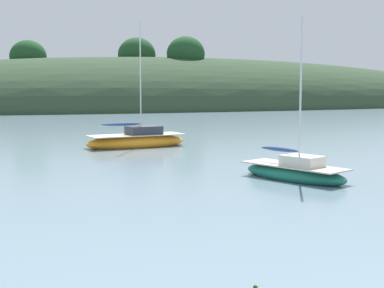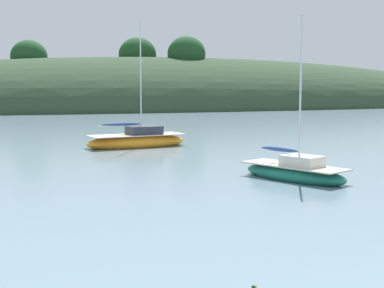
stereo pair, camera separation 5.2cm
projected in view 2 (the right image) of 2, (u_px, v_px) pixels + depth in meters
The scene contains 3 objects.
far_shoreline_hill at pixel (177, 108), 105.79m from camera, with size 150.00×36.00×22.76m.
sailboat_red_portside at pixel (295, 172), 24.93m from camera, with size 3.63×5.68×7.44m.
sailboat_black_sloop at pixel (137, 141), 38.32m from camera, with size 7.36×3.24×8.90m.
Camera 2 is at (-10.17, -6.71, 4.20)m, focal length 52.01 mm.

